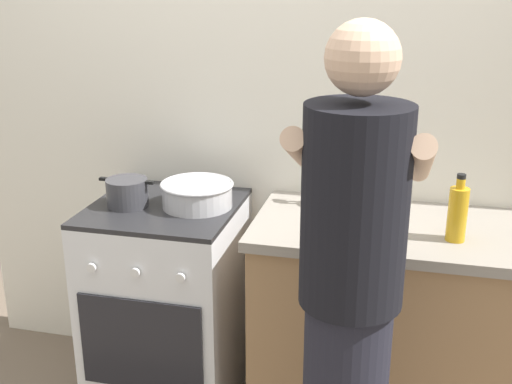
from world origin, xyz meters
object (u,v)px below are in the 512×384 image
at_px(stove_range, 168,302).
at_px(mixing_bowl, 197,193).
at_px(pot, 127,193).
at_px(spice_bottle, 373,219).
at_px(oil_bottle, 458,213).
at_px(person, 349,312).
at_px(utensil_crock, 337,184).

relative_size(stove_range, mixing_bowl, 2.99).
bearing_deg(pot, mixing_bowl, 12.38).
relative_size(mixing_bowl, spice_bottle, 3.27).
distance_m(spice_bottle, oil_bottle, 0.30).
bearing_deg(stove_range, person, -37.15).
bearing_deg(pot, utensil_crock, 13.68).
bearing_deg(spice_bottle, oil_bottle, -4.04).
relative_size(spice_bottle, person, 0.05).
bearing_deg(pot, person, -31.33).
relative_size(stove_range, oil_bottle, 3.63).
height_order(pot, oil_bottle, oil_bottle).
height_order(mixing_bowl, spice_bottle, mixing_bowl).
distance_m(mixing_bowl, spice_bottle, 0.72).
distance_m(oil_bottle, person, 0.64).
distance_m(spice_bottle, person, 0.56).
distance_m(pot, oil_bottle, 1.29).
bearing_deg(utensil_crock, pot, -166.32).
height_order(pot, person, person).
bearing_deg(oil_bottle, mixing_bowl, 173.42).
relative_size(mixing_bowl, person, 0.18).
relative_size(utensil_crock, person, 0.19).
relative_size(stove_range, utensil_crock, 2.74).
xyz_separation_m(pot, utensil_crock, (0.83, 0.20, 0.04)).
bearing_deg(stove_range, utensil_crock, 13.36).
bearing_deg(person, utensil_crock, 99.56).
bearing_deg(oil_bottle, spice_bottle, 175.96).
relative_size(stove_range, pot, 3.81).
relative_size(utensil_crock, spice_bottle, 3.57).
relative_size(stove_range, spice_bottle, 9.77).
height_order(stove_range, utensil_crock, utensil_crock).
xyz_separation_m(pot, oil_bottle, (1.29, -0.06, 0.05)).
bearing_deg(mixing_bowl, stove_range, -170.59).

